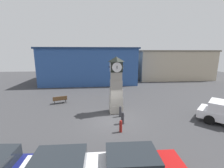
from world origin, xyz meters
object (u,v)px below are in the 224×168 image
(car_by_building, at_px, (136,167))
(pedestrian_crossing_lot, at_px, (119,93))
(bollard_far_row, at_px, (121,126))
(bollard_mid_row, at_px, (123,118))
(pedestrian_near_bench, at_px, (105,78))
(bench, at_px, (60,99))
(pedestrian_by_cars, at_px, (113,80))
(bollard_near_tower, at_px, (120,111))
(clock_tower, at_px, (116,87))

(car_by_building, distance_m, pedestrian_crossing_lot, 12.04)
(bollard_far_row, bearing_deg, bollard_mid_row, 74.47)
(bollard_mid_row, xyz_separation_m, pedestrian_near_bench, (-0.57, 17.65, 0.34))
(bollard_far_row, bearing_deg, bench, 130.53)
(bollard_far_row, height_order, pedestrian_near_bench, pedestrian_near_bench)
(pedestrian_near_bench, distance_m, pedestrian_by_cars, 2.88)
(bollard_mid_row, bearing_deg, pedestrian_near_bench, 91.85)
(bench, bearing_deg, car_by_building, -62.33)
(bollard_near_tower, height_order, pedestrian_crossing_lot, pedestrian_crossing_lot)
(bollard_far_row, height_order, bench, bollard_far_row)
(bollard_mid_row, distance_m, car_by_building, 5.82)
(pedestrian_near_bench, height_order, pedestrian_crossing_lot, pedestrian_crossing_lot)
(pedestrian_by_cars, bearing_deg, pedestrian_crossing_lot, -91.61)
(bollard_far_row, xyz_separation_m, pedestrian_by_cars, (1.27, 16.49, 0.40))
(pedestrian_crossing_lot, xyz_separation_m, pedestrian_by_cars, (0.25, 8.99, -0.04))
(pedestrian_crossing_lot, distance_m, pedestrian_by_cars, 8.99)
(clock_tower, xyz_separation_m, pedestrian_by_cars, (1.12, 12.56, -1.74))
(bollard_near_tower, bearing_deg, bench, 146.02)
(clock_tower, bearing_deg, car_by_building, -90.98)
(clock_tower, height_order, bollard_near_tower, clock_tower)
(bench, bearing_deg, bollard_mid_row, -42.02)
(bollard_mid_row, xyz_separation_m, bench, (-6.46, 5.82, -0.03))
(pedestrian_crossing_lot, bearing_deg, bollard_far_row, -97.70)
(bollard_far_row, relative_size, pedestrian_by_cars, 0.61)
(car_by_building, height_order, pedestrian_by_cars, pedestrian_by_cars)
(bollard_near_tower, bearing_deg, bollard_mid_row, -91.50)
(bollard_near_tower, xyz_separation_m, pedestrian_near_bench, (-0.61, 16.21, 0.36))
(clock_tower, xyz_separation_m, bollard_far_row, (-0.14, -3.93, -2.15))
(bollard_mid_row, xyz_separation_m, car_by_building, (-0.37, -5.81, 0.24))
(bollard_near_tower, distance_m, bench, 7.84)
(clock_tower, distance_m, bollard_near_tower, 2.42)
(bollard_near_tower, bearing_deg, pedestrian_crossing_lot, 82.65)
(pedestrian_crossing_lot, height_order, pedestrian_by_cars, pedestrian_crossing_lot)
(clock_tower, relative_size, bench, 3.29)
(bench, height_order, pedestrian_by_cars, pedestrian_by_cars)
(bollard_far_row, relative_size, pedestrian_crossing_lot, 0.59)
(bollard_near_tower, distance_m, pedestrian_by_cars, 13.77)
(bollard_mid_row, bearing_deg, bollard_far_row, -105.53)
(car_by_building, relative_size, bench, 2.55)
(bollard_near_tower, height_order, pedestrian_near_bench, pedestrian_near_bench)
(car_by_building, xyz_separation_m, bench, (-6.10, 11.63, -0.26))
(pedestrian_crossing_lot, bearing_deg, bollard_near_tower, -97.35)
(pedestrian_by_cars, bearing_deg, bench, -128.23)
(bollard_mid_row, bearing_deg, pedestrian_crossing_lot, 84.01)
(bollard_near_tower, xyz_separation_m, pedestrian_crossing_lot, (0.61, 4.75, 0.40))
(clock_tower, relative_size, car_by_building, 1.29)
(pedestrian_near_bench, bearing_deg, bollard_near_tower, -87.85)
(clock_tower, bearing_deg, pedestrian_by_cars, 84.89)
(bollard_near_tower, distance_m, pedestrian_crossing_lot, 4.80)
(car_by_building, bearing_deg, clock_tower, 89.02)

